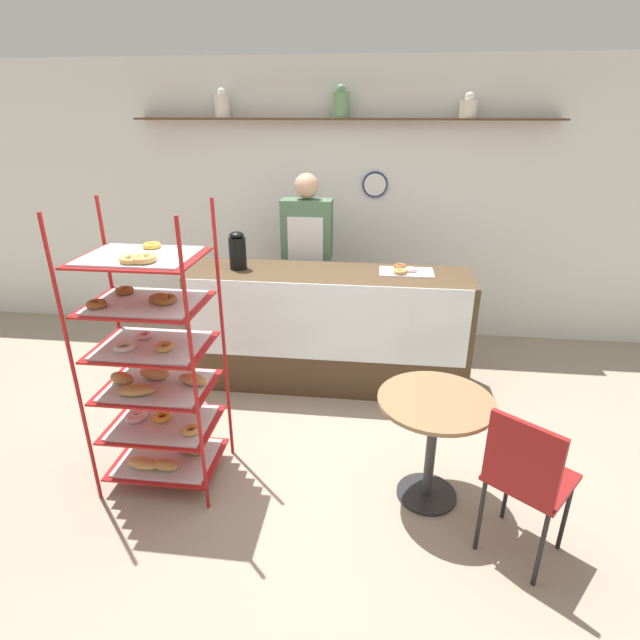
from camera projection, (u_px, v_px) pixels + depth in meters
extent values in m
plane|color=gray|center=(314.00, 450.00, 3.55)|extent=(14.00, 14.00, 0.00)
cube|color=white|center=(342.00, 205.00, 5.03)|extent=(10.00, 0.06, 2.70)
cube|color=#4C331E|center=(342.00, 119.00, 4.58)|extent=(3.93, 0.24, 0.02)
cylinder|color=silver|center=(222.00, 106.00, 4.66)|extent=(0.14, 0.14, 0.20)
sphere|color=silver|center=(221.00, 92.00, 4.62)|extent=(0.08, 0.08, 0.08)
cylinder|color=#669966|center=(341.00, 105.00, 4.54)|extent=(0.15, 0.15, 0.22)
sphere|color=#669966|center=(341.00, 89.00, 4.48)|extent=(0.08, 0.08, 0.08)
cylinder|color=silver|center=(468.00, 109.00, 4.42)|extent=(0.15, 0.15, 0.15)
sphere|color=silver|center=(470.00, 97.00, 4.38)|extent=(0.08, 0.08, 0.08)
cylinder|color=navy|center=(375.00, 184.00, 4.87)|extent=(0.25, 0.03, 0.25)
cylinder|color=white|center=(375.00, 185.00, 4.85)|extent=(0.21, 0.00, 0.21)
cube|color=#4C3823|center=(329.00, 329.00, 4.27)|extent=(2.31, 0.61, 1.01)
cube|color=silver|center=(325.00, 323.00, 3.91)|extent=(2.22, 0.01, 0.64)
cylinder|color=#A51919|center=(74.00, 372.00, 2.77)|extent=(0.02, 0.02, 1.77)
cylinder|color=#A51919|center=(194.00, 380.00, 2.69)|extent=(0.02, 0.02, 1.77)
cylinder|color=#A51919|center=(120.00, 334.00, 3.25)|extent=(0.02, 0.02, 1.77)
cylinder|color=#A51919|center=(223.00, 339.00, 3.17)|extent=(0.02, 0.02, 1.77)
cube|color=#A51919|center=(169.00, 459.00, 3.27)|extent=(0.67, 0.50, 0.01)
cube|color=silver|center=(169.00, 457.00, 3.26)|extent=(0.59, 0.45, 0.01)
ellipsoid|color=tan|center=(143.00, 463.00, 3.15)|extent=(0.23, 0.12, 0.07)
ellipsoid|color=#B27F47|center=(166.00, 465.00, 3.13)|extent=(0.17, 0.09, 0.07)
ellipsoid|color=olive|center=(191.00, 448.00, 3.28)|extent=(0.22, 0.15, 0.08)
cube|color=#A51919|center=(164.00, 424.00, 3.16)|extent=(0.67, 0.50, 0.01)
cube|color=silver|center=(164.00, 422.00, 3.16)|extent=(0.59, 0.45, 0.01)
torus|color=#EAB2C1|center=(143.00, 404.00, 3.31)|extent=(0.12, 0.12, 0.04)
torus|color=gold|center=(162.00, 417.00, 3.17)|extent=(0.12, 0.12, 0.04)
torus|color=#EAB2C1|center=(135.00, 417.00, 3.17)|extent=(0.13, 0.13, 0.04)
torus|color=silver|center=(138.00, 414.00, 3.20)|extent=(0.13, 0.13, 0.04)
torus|color=tan|center=(191.00, 430.00, 3.04)|extent=(0.11, 0.11, 0.04)
cube|color=#A51919|center=(158.00, 387.00, 3.06)|extent=(0.67, 0.50, 0.01)
cube|color=silver|center=(158.00, 385.00, 3.05)|extent=(0.59, 0.45, 0.01)
ellipsoid|color=#B27F47|center=(136.00, 390.00, 2.93)|extent=(0.24, 0.14, 0.06)
ellipsoid|color=#B27F47|center=(193.00, 379.00, 3.04)|extent=(0.21, 0.14, 0.07)
ellipsoid|color=tan|center=(155.00, 373.00, 3.09)|extent=(0.20, 0.10, 0.09)
ellipsoid|color=#B27F47|center=(122.00, 378.00, 3.04)|extent=(0.17, 0.11, 0.08)
cube|color=#A51919|center=(153.00, 347.00, 2.95)|extent=(0.67, 0.50, 0.01)
cube|color=silver|center=(152.00, 345.00, 2.95)|extent=(0.59, 0.45, 0.01)
torus|color=tan|center=(164.00, 347.00, 2.87)|extent=(0.11, 0.11, 0.04)
torus|color=silver|center=(125.00, 346.00, 2.88)|extent=(0.13, 0.13, 0.03)
torus|color=#EAB2C1|center=(144.00, 335.00, 3.03)|extent=(0.10, 0.10, 0.03)
cube|color=#A51919|center=(146.00, 304.00, 2.85)|extent=(0.67, 0.50, 0.01)
cube|color=silver|center=(146.00, 302.00, 2.84)|extent=(0.59, 0.45, 0.01)
torus|color=brown|center=(165.00, 300.00, 2.81)|extent=(0.13, 0.13, 0.04)
torus|color=brown|center=(96.00, 304.00, 2.74)|extent=(0.11, 0.11, 0.04)
torus|color=brown|center=(159.00, 298.00, 2.83)|extent=(0.11, 0.11, 0.04)
torus|color=brown|center=(125.00, 291.00, 2.95)|extent=(0.11, 0.11, 0.04)
cube|color=#A51919|center=(140.00, 258.00, 2.74)|extent=(0.67, 0.50, 0.01)
cube|color=silver|center=(139.00, 256.00, 2.74)|extent=(0.59, 0.45, 0.01)
torus|color=tan|center=(132.00, 259.00, 2.59)|extent=(0.13, 0.13, 0.03)
torus|color=gold|center=(152.00, 246.00, 2.86)|extent=(0.10, 0.10, 0.03)
torus|color=tan|center=(143.00, 259.00, 2.59)|extent=(0.13, 0.13, 0.04)
cube|color=#282833|center=(308.00, 305.00, 4.83)|extent=(0.27, 0.19, 0.97)
cube|color=#4C7051|center=(307.00, 229.00, 4.54)|extent=(0.46, 0.22, 0.53)
cube|color=silver|center=(305.00, 242.00, 4.47)|extent=(0.32, 0.01, 0.45)
sphere|color=tan|center=(307.00, 186.00, 4.39)|extent=(0.22, 0.22, 0.22)
cylinder|color=#262628|center=(426.00, 494.00, 3.13)|extent=(0.37, 0.37, 0.02)
cylinder|color=#333338|center=(431.00, 449.00, 3.00)|extent=(0.06, 0.06, 0.66)
cylinder|color=olive|center=(436.00, 401.00, 2.86)|extent=(0.67, 0.67, 0.02)
cylinder|color=black|center=(566.00, 514.00, 2.66)|extent=(0.02, 0.02, 0.48)
cylinder|color=black|center=(508.00, 485.00, 2.87)|extent=(0.02, 0.02, 0.48)
cylinder|color=black|center=(541.00, 549.00, 2.45)|extent=(0.02, 0.02, 0.48)
cylinder|color=black|center=(480.00, 515.00, 2.66)|extent=(0.02, 0.02, 0.48)
cube|color=maroon|center=(531.00, 477.00, 2.56)|extent=(0.53, 0.53, 0.02)
cube|color=maroon|center=(522.00, 459.00, 2.37)|extent=(0.30, 0.24, 0.40)
cylinder|color=black|center=(238.00, 253.00, 4.11)|extent=(0.14, 0.14, 0.26)
ellipsoid|color=black|center=(236.00, 235.00, 4.06)|extent=(0.12, 0.12, 0.06)
cube|color=silver|center=(406.00, 272.00, 4.06)|extent=(0.43, 0.26, 0.01)
torus|color=#EAB2C1|center=(411.00, 270.00, 4.05)|extent=(0.10, 0.10, 0.03)
torus|color=tan|center=(400.00, 271.00, 4.00)|extent=(0.11, 0.11, 0.04)
torus|color=brown|center=(400.00, 266.00, 4.11)|extent=(0.11, 0.11, 0.04)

